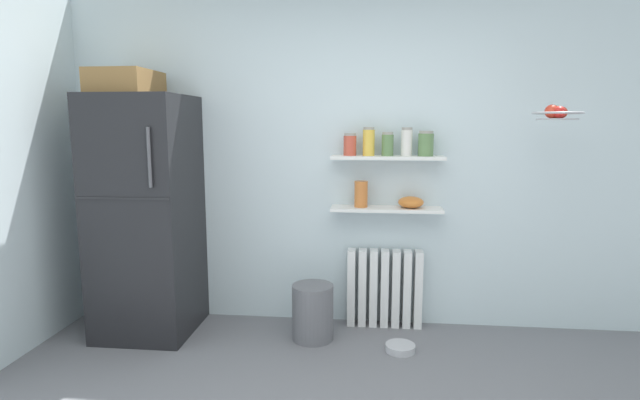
# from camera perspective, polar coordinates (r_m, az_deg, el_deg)

# --- Properties ---
(back_wall) EXTENTS (7.04, 0.10, 2.60)m
(back_wall) POSITION_cam_1_polar(r_m,az_deg,el_deg) (3.90, 3.36, 4.59)
(back_wall) COLOR silver
(back_wall) RESTS_ON ground_plane
(refrigerator) EXTENTS (0.68, 0.73, 1.97)m
(refrigerator) POSITION_cam_1_polar(r_m,az_deg,el_deg) (3.93, -19.49, -1.23)
(refrigerator) COLOR black
(refrigerator) RESTS_ON ground_plane
(radiator) EXTENTS (0.58, 0.12, 0.61)m
(radiator) POSITION_cam_1_polar(r_m,az_deg,el_deg) (3.97, 7.46, -10.07)
(radiator) COLOR white
(radiator) RESTS_ON ground_plane
(wall_shelf_lower) EXTENTS (0.84, 0.22, 0.02)m
(wall_shelf_lower) POSITION_cam_1_polar(r_m,az_deg,el_deg) (3.79, 7.66, -1.04)
(wall_shelf_lower) COLOR white
(wall_shelf_upper) EXTENTS (0.84, 0.22, 0.02)m
(wall_shelf_upper) POSITION_cam_1_polar(r_m,az_deg,el_deg) (3.74, 7.79, 4.89)
(wall_shelf_upper) COLOR white
(storage_jar_0) EXTENTS (0.10, 0.10, 0.17)m
(storage_jar_0) POSITION_cam_1_polar(r_m,az_deg,el_deg) (3.74, 3.48, 6.41)
(storage_jar_0) COLOR #C64C38
(storage_jar_0) RESTS_ON wall_shelf_upper
(storage_jar_1) EXTENTS (0.09, 0.09, 0.21)m
(storage_jar_1) POSITION_cam_1_polar(r_m,az_deg,el_deg) (3.73, 5.65, 6.73)
(storage_jar_1) COLOR yellow
(storage_jar_1) RESTS_ON wall_shelf_upper
(storage_jar_2) EXTENTS (0.09, 0.09, 0.18)m
(storage_jar_2) POSITION_cam_1_polar(r_m,az_deg,el_deg) (3.73, 7.82, 6.42)
(storage_jar_2) COLOR #5B7F4C
(storage_jar_2) RESTS_ON wall_shelf_upper
(storage_jar_3) EXTENTS (0.09, 0.09, 0.21)m
(storage_jar_3) POSITION_cam_1_polar(r_m,az_deg,el_deg) (3.74, 9.99, 6.63)
(storage_jar_3) COLOR silver
(storage_jar_3) RESTS_ON wall_shelf_upper
(storage_jar_4) EXTENTS (0.11, 0.11, 0.19)m
(storage_jar_4) POSITION_cam_1_polar(r_m,az_deg,el_deg) (3.75, 12.13, 6.38)
(storage_jar_4) COLOR #5B7F4C
(storage_jar_4) RESTS_ON wall_shelf_upper
(vase) EXTENTS (0.10, 0.10, 0.20)m
(vase) POSITION_cam_1_polar(r_m,az_deg,el_deg) (3.77, 4.76, 0.69)
(vase) COLOR #CC7033
(vase) RESTS_ON wall_shelf_lower
(shelf_bowl) EXTENTS (0.19, 0.19, 0.09)m
(shelf_bowl) POSITION_cam_1_polar(r_m,az_deg,el_deg) (3.79, 10.46, -0.25)
(shelf_bowl) COLOR orange
(shelf_bowl) RESTS_ON wall_shelf_lower
(trash_bin) EXTENTS (0.31, 0.31, 0.41)m
(trash_bin) POSITION_cam_1_polar(r_m,az_deg,el_deg) (3.74, -0.84, -12.83)
(trash_bin) COLOR slate
(trash_bin) RESTS_ON ground_plane
(pet_food_bowl) EXTENTS (0.21, 0.21, 0.05)m
(pet_food_bowl) POSITION_cam_1_polar(r_m,az_deg,el_deg) (3.67, 9.26, -16.51)
(pet_food_bowl) COLOR #B7B7BC
(pet_food_bowl) RESTS_ON ground_plane
(hanging_fruit_basket) EXTENTS (0.32, 0.32, 0.10)m
(hanging_fruit_basket) POSITION_cam_1_polar(r_m,az_deg,el_deg) (3.61, 25.70, 9.01)
(hanging_fruit_basket) COLOR #B2B2B7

